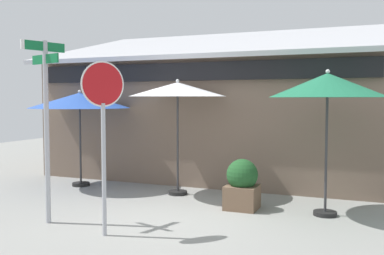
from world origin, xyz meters
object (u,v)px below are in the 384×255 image
object	(u,v)px
street_sign_post	(46,115)
stop_sign	(103,116)
patio_umbrella_ivory_center	(178,90)
patio_umbrella_forest_green_right	(327,86)
sidewalk_planter	(242,184)
patio_umbrella_royal_blue_left	(80,101)

from	to	relation	value
street_sign_post	stop_sign	world-z (taller)	street_sign_post
stop_sign	patio_umbrella_ivory_center	distance (m)	3.32
patio_umbrella_forest_green_right	stop_sign	bearing A→B (deg)	-140.53
patio_umbrella_forest_green_right	sidewalk_planter	xyz separation A→B (m)	(-1.60, -0.11, -1.95)
stop_sign	patio_umbrella_royal_blue_left	distance (m)	4.36
patio_umbrella_forest_green_right	street_sign_post	bearing A→B (deg)	-152.29
patio_umbrella_ivory_center	patio_umbrella_forest_green_right	size ratio (longest dim) A/B	0.96
street_sign_post	patio_umbrella_royal_blue_left	world-z (taller)	street_sign_post
street_sign_post	patio_umbrella_ivory_center	world-z (taller)	street_sign_post
stop_sign	patio_umbrella_ivory_center	xyz separation A→B (m)	(-0.16, 3.28, 0.47)
patio_umbrella_ivory_center	sidewalk_planter	bearing A→B (deg)	-23.30
patio_umbrella_royal_blue_left	patio_umbrella_forest_green_right	distance (m)	6.11
street_sign_post	sidewalk_planter	bearing A→B (deg)	37.79
street_sign_post	stop_sign	size ratio (longest dim) A/B	1.15
patio_umbrella_royal_blue_left	patio_umbrella_forest_green_right	size ratio (longest dim) A/B	0.92
patio_umbrella_ivory_center	patio_umbrella_forest_green_right	world-z (taller)	patio_umbrella_forest_green_right
street_sign_post	stop_sign	distance (m)	1.37
stop_sign	sidewalk_planter	world-z (taller)	stop_sign
stop_sign	patio_umbrella_royal_blue_left	xyz separation A→B (m)	(-2.87, 3.28, 0.22)
street_sign_post	patio_umbrella_forest_green_right	world-z (taller)	street_sign_post
stop_sign	patio_umbrella_ivory_center	bearing A→B (deg)	92.84
street_sign_post	sidewalk_planter	distance (m)	3.99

